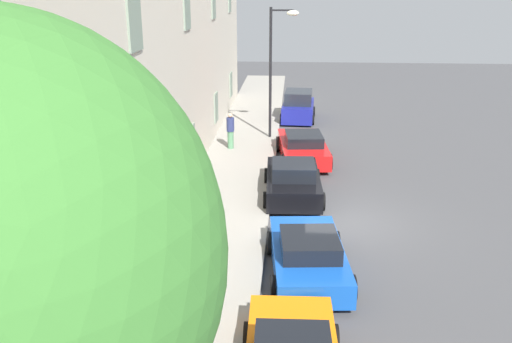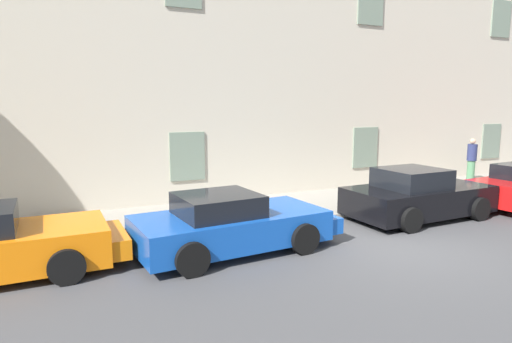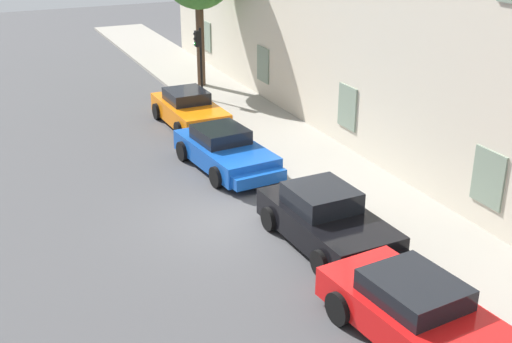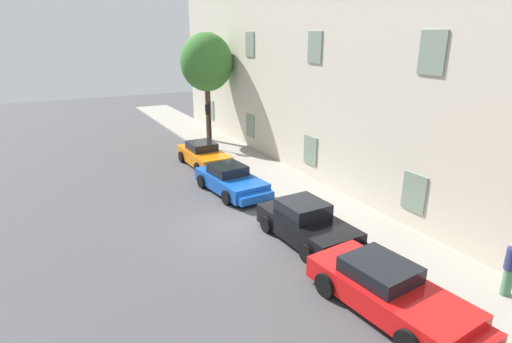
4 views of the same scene
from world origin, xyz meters
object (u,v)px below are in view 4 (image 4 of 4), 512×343
Objects in this scene: sportscar_yellow_flank at (232,181)px; sportscar_white_middle at (310,226)px; pedestrian_admiring at (510,268)px; traffic_light at (208,117)px; sportscar_red_lead at (205,156)px; sportscar_tail_end at (393,294)px; tree_near_kerb at (206,63)px.

sportscar_white_middle is at bearing 4.20° from sportscar_yellow_flank.
traffic_light is at bearing -175.32° from pedestrian_admiring.
sportscar_tail_end is at bearing -1.42° from sportscar_red_lead.
sportscar_tail_end is (15.01, -0.37, 0.03)m from sportscar_red_lead.
sportscar_tail_end is 3.60m from pedestrian_admiring.
sportscar_red_lead is 7.51m from tree_near_kerb.
tree_near_kerb is at bearing 171.64° from sportscar_white_middle.
pedestrian_admiring reaches higher than sportscar_white_middle.
traffic_light is (-7.64, 1.87, 1.66)m from sportscar_yellow_flank.
tree_near_kerb reaches higher than sportscar_tail_end.
sportscar_tail_end is at bearing 0.12° from sportscar_yellow_flank.
sportscar_tail_end reaches higher than sportscar_yellow_flank.
sportscar_yellow_flank is 10.38m from sportscar_tail_end.
pedestrian_admiring is at bearing 4.68° from traffic_light.
pedestrian_admiring is (5.60, 3.00, 0.41)m from sportscar_white_middle.
sportscar_red_lead is 3.73m from traffic_light.
sportscar_red_lead is 0.88× the size of sportscar_tail_end.
sportscar_tail_end is at bearing -107.51° from pedestrian_admiring.
tree_near_kerb is (-20.17, 2.71, 4.91)m from sportscar_tail_end.
pedestrian_admiring reaches higher than sportscar_red_lead.
sportscar_red_lead is at bearing 178.58° from sportscar_tail_end.
tree_near_kerb reaches higher than traffic_light.
tree_near_kerb reaches higher than sportscar_white_middle.
traffic_light is (-3.00, 1.48, 1.66)m from sportscar_red_lead.
sportscar_white_middle reaches higher than sportscar_tail_end.
traffic_light reaches higher than sportscar_yellow_flank.
traffic_light is at bearing 174.13° from sportscar_tail_end.
tree_near_kerb is 21.73m from pedestrian_admiring.
sportscar_yellow_flank is 1.01× the size of sportscar_white_middle.
pedestrian_admiring is (21.25, 0.70, -4.50)m from tree_near_kerb.
sportscar_red_lead is 0.99× the size of sportscar_yellow_flank.
sportscar_yellow_flank is 0.63× the size of tree_near_kerb.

